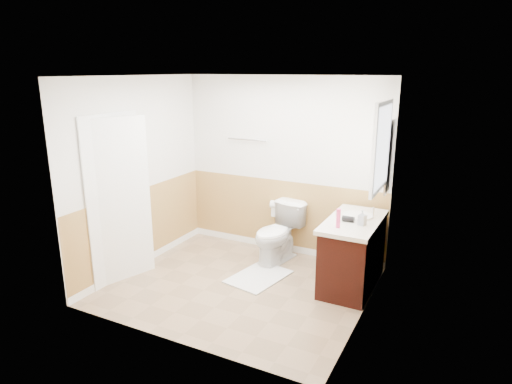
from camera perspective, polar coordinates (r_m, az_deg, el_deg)
The scene contains 32 objects.
floor at distance 5.59m, azimuth -2.12°, elevation -11.93°, with size 3.00×3.00×0.00m, color #8C7051.
ceiling at distance 4.96m, azimuth -2.41°, elevation 14.63°, with size 3.00×3.00×0.00m, color white.
wall_back at distance 6.27m, azimuth 3.53°, elevation 3.27°, with size 3.00×3.00×0.00m, color silver.
wall_front at distance 4.10m, azimuth -11.13°, elevation -3.64°, with size 3.00×3.00×0.00m, color silver.
wall_left at distance 5.99m, azimuth -14.91°, elevation 2.20°, with size 3.00×3.00×0.00m, color silver.
wall_right at distance 4.62m, azimuth 14.23°, elevation -1.64°, with size 3.00×3.00×0.00m, color silver.
wainscot_back at distance 6.46m, azimuth 3.38°, elevation -3.26°, with size 3.00×3.00×0.00m, color tan.
wainscot_front at distance 4.41m, azimuth -10.52°, elevation -12.85°, with size 3.00×3.00×0.00m, color tan.
wainscot_left at distance 6.19m, azimuth -14.35°, elevation -4.58°, with size 2.60×2.60×0.00m, color tan.
wainscot_right at distance 4.89m, azimuth 13.51°, elevation -10.05°, with size 2.60×2.60×0.00m, color tan.
toilet at distance 6.11m, azimuth 2.78°, elevation -5.34°, with size 0.45×0.79×0.81m, color white.
bath_mat at distance 5.78m, azimuth 0.34°, elevation -10.81°, with size 0.55×0.80×0.02m, color silver.
vanity_cabinet at distance 5.56m, azimuth 12.26°, elevation -7.90°, with size 0.55×1.10×0.80m, color black.
vanity_knob_left at distance 5.49m, azimuth 9.03°, elevation -6.36°, with size 0.03×0.03×0.03m, color silver.
vanity_knob_right at distance 5.66m, azimuth 9.67°, elevation -5.67°, with size 0.03×0.03×0.03m, color silver.
countertop at distance 5.41m, azimuth 12.41°, elevation -3.75°, with size 0.60×1.15×0.05m, color beige.
sink_basin at distance 5.53m, azimuth 12.93°, elevation -2.96°, with size 0.36×0.36×0.02m, color white.
faucet at distance 5.48m, azimuth 14.79°, elevation -2.61°, with size 0.02×0.02×0.14m, color silver.
lotion_bottle at distance 5.07m, azimuth 10.51°, elevation -3.34°, with size 0.05×0.05×0.22m, color #E73B78.
soap_dispenser at distance 5.22m, azimuth 13.47°, elevation -3.21°, with size 0.08×0.08×0.18m, color #989FAB.
hair_dryer_body at distance 5.31m, azimuth 11.75°, elevation -3.40°, with size 0.07×0.07×0.14m, color black.
hair_dryer_handle at distance 5.35m, azimuth 11.52°, elevation -3.56°, with size 0.03×0.03×0.07m, color black.
mirror_panel at distance 5.61m, azimuth 16.75°, elevation 4.31°, with size 0.02×0.35×0.90m, color silver.
window_frame at distance 5.08m, azimuth 15.79°, elevation 5.58°, with size 0.04×0.80×1.00m, color white.
window_glass at distance 5.07m, azimuth 15.96°, elevation 5.56°, with size 0.01×0.70×0.90m, color white.
door at distance 5.66m, azimuth -16.99°, elevation -1.12°, with size 0.05×0.80×2.04m, color white.
door_frame at distance 5.71m, azimuth -17.55°, elevation -0.92°, with size 0.02×0.92×2.10m, color white.
door_knob at distance 5.88m, azimuth -14.31°, elevation -1.04°, with size 0.06×0.06×0.06m, color silver.
towel_bar at distance 6.40m, azimuth -1.16°, elevation 6.73°, with size 0.02×0.02×0.62m, color silver.
tp_holder_bar at distance 6.39m, azimuth 2.37°, elevation -1.59°, with size 0.02×0.02×0.14m, color silver.
tp_roll at distance 6.39m, azimuth 2.37°, elevation -1.59°, with size 0.11×0.11×0.10m, color white.
tp_sheet at distance 6.42m, azimuth 2.36°, elevation -2.53°, with size 0.10×0.01×0.16m, color white.
Camera 1 is at (2.42, -4.33, 2.57)m, focal length 31.20 mm.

